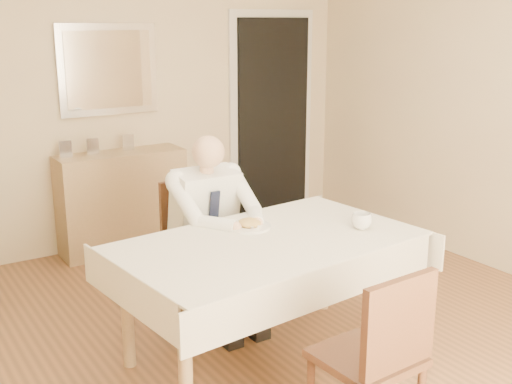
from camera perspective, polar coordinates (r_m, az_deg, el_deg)
room at (r=3.51m, az=3.10°, el=4.26°), size 5.00×5.02×2.60m
doorway at (r=6.43m, az=1.44°, el=6.53°), size 0.96×0.07×2.10m
mirror at (r=5.62m, az=-12.98°, el=10.55°), size 0.86×0.04×0.76m
dining_table at (r=3.67m, az=1.06°, el=-5.47°), size 1.81×1.18×0.75m
chair_far at (r=4.44m, az=-5.29°, el=-4.06°), size 0.43×0.43×0.90m
chair_near at (r=3.04m, az=10.90°, el=-13.74°), size 0.45×0.45×0.90m
seated_man at (r=4.14m, az=-3.51°, el=-2.74°), size 0.48×0.72×1.24m
plate at (r=3.84m, az=-0.59°, el=-3.08°), size 0.26×0.26×0.02m
food at (r=3.83m, az=-0.60°, el=-2.77°), size 0.14×0.14×0.06m
knife at (r=3.81m, az=0.40°, el=-2.97°), size 0.01×0.13×0.01m
fork at (r=3.77m, az=-0.62°, el=-3.18°), size 0.01×0.13×0.01m
coffee_mug at (r=3.86m, az=9.38°, el=-2.56°), size 0.15×0.15×0.09m
sideboard at (r=5.67m, az=-11.79°, el=-0.83°), size 1.09×0.38×0.87m
photo_frame_left at (r=5.45m, az=-16.58°, el=3.67°), size 0.10×0.02×0.14m
photo_frame_center at (r=5.51m, az=-14.32°, el=3.94°), size 0.10×0.02×0.14m
photo_frame_right at (r=5.63m, az=-11.31°, el=4.35°), size 0.10×0.02×0.14m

